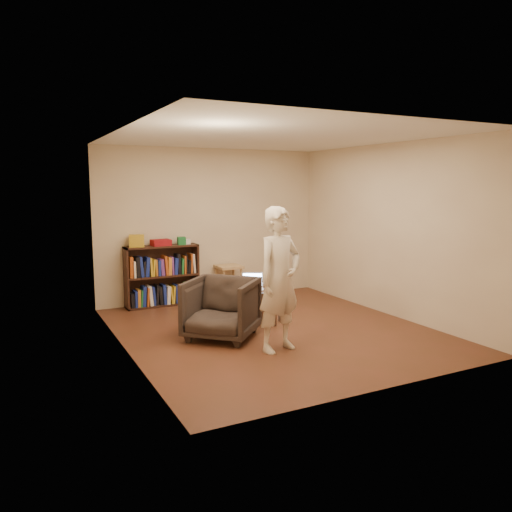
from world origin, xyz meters
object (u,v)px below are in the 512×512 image
laptop (253,285)px  person (279,279)px  bookshelf (162,279)px  armchair (221,308)px  side_table (255,296)px  stool (229,272)px

laptop → person: person is taller
bookshelf → armchair: size_ratio=1.39×
person → side_table: bearing=62.9°
stool → laptop: bearing=-101.2°
side_table → laptop: (-0.00, 0.08, 0.14)m
stool → armchair: bearing=-116.2°
armchair → side_table: size_ratio=1.74×
person → armchair: bearing=105.1°
bookshelf → armchair: (0.17, -2.10, -0.05)m
side_table → bookshelf: bearing=116.6°
laptop → stool: bearing=104.2°
armchair → person: (0.43, -0.76, 0.47)m
bookshelf → side_table: size_ratio=2.41×
stool → person: (-0.55, -2.75, 0.38)m
person → stool: bearing=64.0°
side_table → stool: bearing=79.4°
armchair → person: 0.99m
stool → side_table: stool is taller
bookshelf → stool: size_ratio=2.01×
bookshelf → side_table: 1.92m
person → bookshelf: bearing=87.3°
bookshelf → person: size_ratio=0.69×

